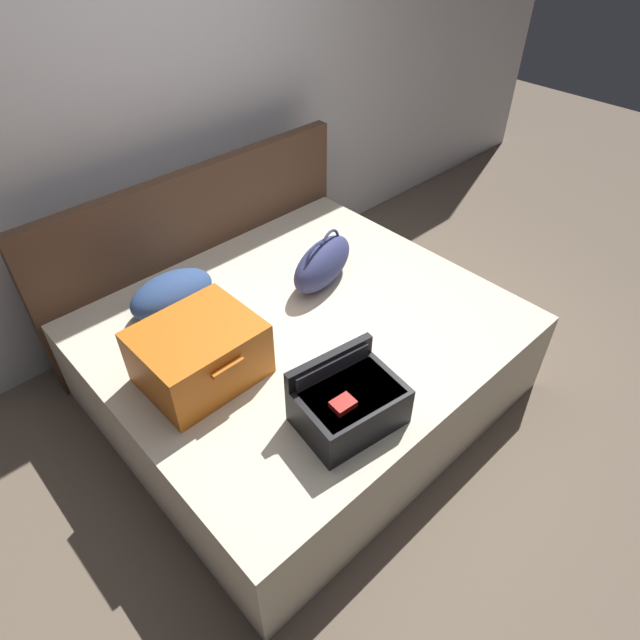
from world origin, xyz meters
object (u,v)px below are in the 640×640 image
duffel_bag (323,263)px  pillow_near_headboard (172,294)px  bed (303,357)px  hard_case_medium (349,403)px  hard_case_large (199,353)px

duffel_bag → pillow_near_headboard: size_ratio=1.15×
duffel_bag → pillow_near_headboard: (-0.76, 0.37, -0.03)m
bed → hard_case_medium: 0.79m
duffel_bag → pillow_near_headboard: 0.85m
bed → pillow_near_headboard: size_ratio=4.35×
pillow_near_headboard → hard_case_large: bearing=-107.9°
hard_case_medium → bed: bearing=73.3°
hard_case_medium → duffel_bag: size_ratio=0.88×
hard_case_large → hard_case_medium: hard_case_large is taller
hard_case_large → duffel_bag: 0.94m
duffel_bag → bed: bearing=-150.0°
bed → hard_case_large: size_ratio=3.81×
bed → duffel_bag: 0.54m
bed → duffel_bag: size_ratio=3.78×
hard_case_large → pillow_near_headboard: bearing=71.2°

